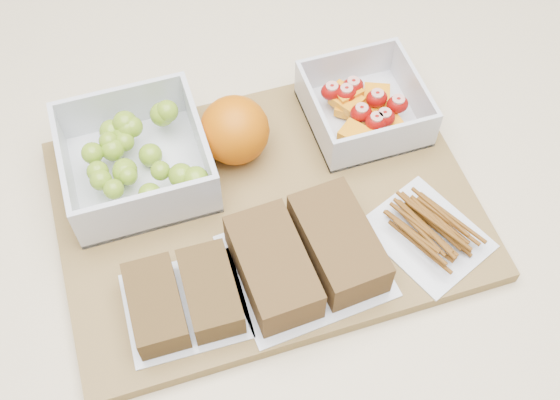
% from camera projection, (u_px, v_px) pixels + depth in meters
% --- Properties ---
extents(counter, '(1.20, 0.90, 0.90)m').
position_uv_depth(counter, '(280.00, 362.00, 1.11)').
color(counter, beige).
rests_on(counter, ground).
extents(cutting_board, '(0.42, 0.30, 0.02)m').
position_uv_depth(cutting_board, '(267.00, 209.00, 0.72)').
color(cutting_board, olive).
rests_on(cutting_board, counter).
extents(grape_container, '(0.14, 0.14, 0.06)m').
position_uv_depth(grape_container, '(137.00, 159.00, 0.72)').
color(grape_container, silver).
rests_on(grape_container, cutting_board).
extents(fruit_container, '(0.12, 0.12, 0.05)m').
position_uv_depth(fruit_container, '(364.00, 107.00, 0.76)').
color(fruit_container, silver).
rests_on(fruit_container, cutting_board).
extents(orange, '(0.07, 0.07, 0.07)m').
position_uv_depth(orange, '(235.00, 130.00, 0.72)').
color(orange, '#CE5F04').
rests_on(orange, cutting_board).
extents(sandwich_bag_left, '(0.11, 0.10, 0.03)m').
position_uv_depth(sandwich_bag_left, '(183.00, 299.00, 0.64)').
color(sandwich_bag_left, silver).
rests_on(sandwich_bag_left, cutting_board).
extents(sandwich_bag_center, '(0.15, 0.14, 0.04)m').
position_uv_depth(sandwich_bag_center, '(306.00, 255.00, 0.66)').
color(sandwich_bag_center, silver).
rests_on(sandwich_bag_center, cutting_board).
extents(pretzel_bag, '(0.13, 0.14, 0.03)m').
position_uv_depth(pretzel_bag, '(429.00, 230.00, 0.69)').
color(pretzel_bag, silver).
rests_on(pretzel_bag, cutting_board).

